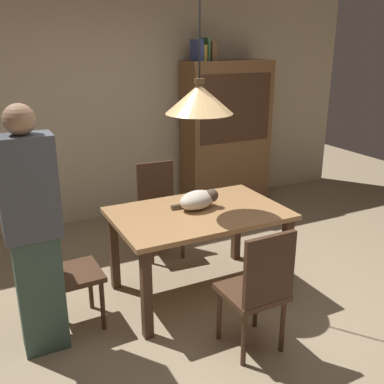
% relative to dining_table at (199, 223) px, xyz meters
% --- Properties ---
extents(ground, '(10.00, 10.00, 0.00)m').
position_rel_dining_table_xyz_m(ground, '(0.06, -0.52, -0.65)').
color(ground, '#998466').
extents(back_wall, '(6.40, 0.10, 2.90)m').
position_rel_dining_table_xyz_m(back_wall, '(0.06, 2.13, 0.80)').
color(back_wall, beige).
rests_on(back_wall, ground).
extents(dining_table, '(1.40, 0.90, 0.75)m').
position_rel_dining_table_xyz_m(dining_table, '(0.00, 0.00, 0.00)').
color(dining_table, '#A87A4C').
rests_on(dining_table, ground).
extents(chair_left_side, '(0.41, 0.41, 0.93)m').
position_rel_dining_table_xyz_m(chair_left_side, '(-1.13, -0.00, -0.14)').
color(chair_left_side, '#472D1E').
rests_on(chair_left_side, ground).
extents(chair_far_back, '(0.42, 0.42, 0.93)m').
position_rel_dining_table_xyz_m(chair_far_back, '(0.00, 0.88, -0.14)').
color(chair_far_back, '#472D1E').
rests_on(chair_far_back, ground).
extents(chair_near_front, '(0.41, 0.41, 0.93)m').
position_rel_dining_table_xyz_m(chair_near_front, '(0.00, -0.88, -0.14)').
color(chair_near_front, '#472D1E').
rests_on(chair_near_front, ground).
extents(cat_sleeping, '(0.40, 0.31, 0.16)m').
position_rel_dining_table_xyz_m(cat_sleeping, '(0.03, 0.06, 0.18)').
color(cat_sleeping, beige).
rests_on(cat_sleeping, dining_table).
extents(pendant_lamp, '(0.52, 0.52, 1.30)m').
position_rel_dining_table_xyz_m(pendant_lamp, '(-0.00, 0.00, 1.01)').
color(pendant_lamp, '#E5B775').
extents(hutch_bookcase, '(1.12, 0.45, 1.85)m').
position_rel_dining_table_xyz_m(hutch_bookcase, '(1.32, 1.80, 0.24)').
color(hutch_bookcase, brown).
rests_on(hutch_bookcase, ground).
extents(book_blue_wide, '(0.06, 0.24, 0.24)m').
position_rel_dining_table_xyz_m(book_blue_wide, '(0.90, 1.80, 1.32)').
color(book_blue_wide, '#384C93').
rests_on(book_blue_wide, hutch_bookcase).
extents(book_yellow_short, '(0.04, 0.20, 0.18)m').
position_rel_dining_table_xyz_m(book_yellow_short, '(0.97, 1.80, 1.29)').
color(book_yellow_short, gold).
rests_on(book_yellow_short, hutch_bookcase).
extents(book_green_slim, '(0.03, 0.20, 0.26)m').
position_rel_dining_table_xyz_m(book_green_slim, '(1.02, 1.80, 1.33)').
color(book_green_slim, '#427A4C').
rests_on(book_green_slim, hutch_bookcase).
extents(book_brown_thick, '(0.06, 0.24, 0.22)m').
position_rel_dining_table_xyz_m(book_brown_thick, '(1.08, 1.80, 1.31)').
color(book_brown_thick, brown).
rests_on(book_brown_thick, hutch_bookcase).
extents(person_standing, '(0.36, 0.22, 1.73)m').
position_rel_dining_table_xyz_m(person_standing, '(-1.31, -0.17, 0.23)').
color(person_standing, '#3D564C').
rests_on(person_standing, ground).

